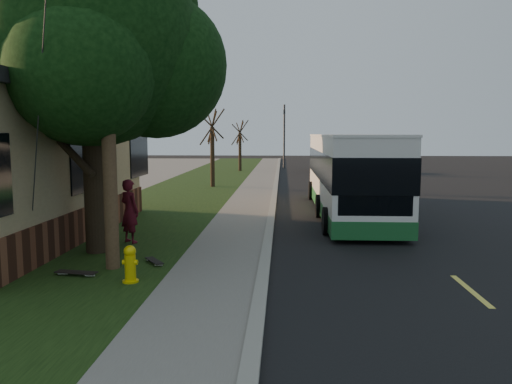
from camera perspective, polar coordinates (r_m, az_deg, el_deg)
ground at (r=9.91m, az=0.66°, el=-10.87°), size 120.00×120.00×0.00m
road at (r=20.00m, az=13.44°, el=-2.09°), size 8.00×80.00×0.01m
curb at (r=19.67m, az=1.90°, el=-1.90°), size 0.25×80.00×0.12m
sidewalk at (r=19.72m, az=-1.01°, el=-1.93°), size 2.00×80.00×0.08m
grass_verge at (r=20.27m, az=-10.94°, el=-1.83°), size 5.00×80.00×0.07m
fire_hydrant at (r=10.23m, az=-14.19°, el=-7.99°), size 0.32×0.32×0.74m
utility_pole at (r=11.20m, az=-16.83°, el=14.84°), size 2.86×3.21×9.07m
leafy_tree at (r=13.11m, az=-18.07°, el=15.92°), size 6.30×6.00×7.80m
bare_tree_near at (r=27.73m, az=-5.01°, el=4.91°), size 1.38×1.21×4.31m
bare_tree_far at (r=39.60m, az=-1.84°, el=5.24°), size 1.38×1.21×4.03m
traffic_signal at (r=43.45m, az=3.24°, el=6.88°), size 0.18×0.22×5.50m
transit_bus at (r=18.85m, az=10.56°, el=2.27°), size 2.52×10.94×2.97m
skateboarder at (r=13.80m, az=-14.25°, el=-2.12°), size 0.75×0.69×1.71m
skateboard_main at (r=11.62m, az=-11.55°, el=-7.73°), size 0.59×0.72×0.07m
skateboard_spare at (r=11.08m, az=-19.86°, el=-8.66°), size 0.91×0.34×0.08m
dumpster at (r=21.07m, az=-21.99°, el=0.16°), size 2.01×1.81×1.47m
distant_car at (r=39.48m, az=8.20°, el=3.45°), size 2.22×4.93×1.64m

